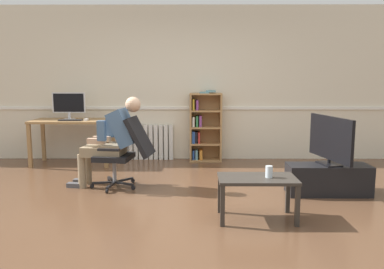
% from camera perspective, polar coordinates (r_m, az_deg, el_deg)
% --- Properties ---
extents(ground_plane, '(18.00, 18.00, 0.00)m').
position_cam_1_polar(ground_plane, '(4.63, -1.94, -10.17)').
color(ground_plane, brown).
extents(back_wall, '(12.00, 0.13, 2.70)m').
position_cam_1_polar(back_wall, '(7.03, -1.16, 7.38)').
color(back_wall, beige).
rests_on(back_wall, ground_plane).
extents(computer_desk, '(1.32, 0.67, 0.76)m').
position_cam_1_polar(computer_desk, '(6.89, -16.97, 1.22)').
color(computer_desk, '#9E7547').
rests_on(computer_desk, ground_plane).
extents(imac_monitor, '(0.56, 0.14, 0.45)m').
position_cam_1_polar(imac_monitor, '(6.95, -17.46, 4.28)').
color(imac_monitor, silver).
rests_on(imac_monitor, computer_desk).
extents(keyboard, '(0.38, 0.12, 0.02)m').
position_cam_1_polar(keyboard, '(6.74, -17.23, 2.01)').
color(keyboard, black).
rests_on(keyboard, computer_desk).
extents(computer_mouse, '(0.06, 0.10, 0.03)m').
position_cam_1_polar(computer_mouse, '(6.69, -15.12, 2.10)').
color(computer_mouse, white).
rests_on(computer_mouse, computer_desk).
extents(bookshelf, '(0.56, 0.29, 1.24)m').
position_cam_1_polar(bookshelf, '(6.88, 1.70, 1.03)').
color(bookshelf, '#AD7F4C').
rests_on(bookshelf, ground_plane).
extents(radiator, '(0.88, 0.08, 0.62)m').
position_cam_1_polar(radiator, '(7.07, -6.35, -1.11)').
color(radiator, white).
rests_on(radiator, ground_plane).
extents(office_chair, '(0.87, 0.62, 0.95)m').
position_cam_1_polar(office_chair, '(5.27, -9.61, -2.14)').
color(office_chair, black).
rests_on(office_chair, ground_plane).
extents(person_seated, '(1.02, 0.44, 1.22)m').
position_cam_1_polar(person_seated, '(5.31, -11.59, -0.68)').
color(person_seated, '#937F60').
rests_on(person_seated, ground_plane).
extents(tv_stand, '(1.02, 0.37, 0.38)m').
position_cam_1_polar(tv_stand, '(5.26, 19.16, -6.18)').
color(tv_stand, black).
rests_on(tv_stand, ground_plane).
extents(tv_screen, '(0.26, 0.94, 0.61)m').
position_cam_1_polar(tv_screen, '(5.16, 19.45, -0.69)').
color(tv_screen, black).
rests_on(tv_screen, tv_stand).
extents(coffee_table, '(0.80, 0.46, 0.45)m').
position_cam_1_polar(coffee_table, '(4.13, 9.44, -7.00)').
color(coffee_table, '#332D28').
rests_on(coffee_table, ground_plane).
extents(drinking_glass, '(0.07, 0.07, 0.12)m').
position_cam_1_polar(drinking_glass, '(4.11, 11.12, -5.32)').
color(drinking_glass, silver).
rests_on(drinking_glass, coffee_table).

